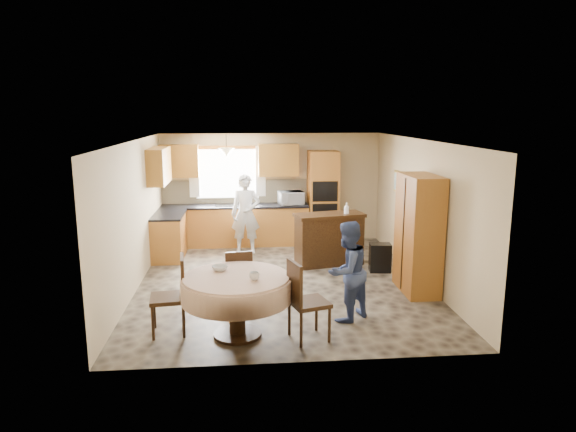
# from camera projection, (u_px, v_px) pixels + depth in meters

# --- Properties ---
(floor) EXTENTS (5.00, 6.00, 0.01)m
(floor) POSITION_uv_depth(u_px,v_px,m) (282.00, 282.00, 9.14)
(floor) COLOR #6E614D
(floor) RESTS_ON ground
(ceiling) EXTENTS (5.00, 6.00, 0.01)m
(ceiling) POSITION_uv_depth(u_px,v_px,m) (282.00, 141.00, 8.64)
(ceiling) COLOR white
(ceiling) RESTS_ON wall_back
(wall_back) EXTENTS (5.00, 0.02, 2.50)m
(wall_back) POSITION_uv_depth(u_px,v_px,m) (272.00, 188.00, 11.82)
(wall_back) COLOR tan
(wall_back) RESTS_ON floor
(wall_front) EXTENTS (5.00, 0.02, 2.50)m
(wall_front) POSITION_uv_depth(u_px,v_px,m) (302.00, 263.00, 5.96)
(wall_front) COLOR tan
(wall_front) RESTS_ON floor
(wall_left) EXTENTS (0.02, 6.00, 2.50)m
(wall_left) POSITION_uv_depth(u_px,v_px,m) (135.00, 216.00, 8.67)
(wall_left) COLOR tan
(wall_left) RESTS_ON floor
(wall_right) EXTENTS (0.02, 6.00, 2.50)m
(wall_right) POSITION_uv_depth(u_px,v_px,m) (422.00, 211.00, 9.11)
(wall_right) COLOR tan
(wall_right) RESTS_ON floor
(window) EXTENTS (1.40, 0.03, 1.10)m
(window) POSITION_uv_depth(u_px,v_px,m) (228.00, 174.00, 11.64)
(window) COLOR white
(window) RESTS_ON wall_back
(curtain_left) EXTENTS (0.22, 0.02, 1.15)m
(curtain_left) POSITION_uv_depth(u_px,v_px,m) (194.00, 172.00, 11.51)
(curtain_left) COLOR white
(curtain_left) RESTS_ON wall_back
(curtain_right) EXTENTS (0.22, 0.02, 1.15)m
(curtain_right) POSITION_uv_depth(u_px,v_px,m) (261.00, 171.00, 11.65)
(curtain_right) COLOR white
(curtain_right) RESTS_ON wall_back
(base_cab_back) EXTENTS (3.30, 0.60, 0.88)m
(base_cab_back) POSITION_uv_depth(u_px,v_px,m) (235.00, 226.00, 11.61)
(base_cab_back) COLOR #C58134
(base_cab_back) RESTS_ON floor
(counter_back) EXTENTS (3.30, 0.64, 0.04)m
(counter_back) POSITION_uv_depth(u_px,v_px,m) (235.00, 206.00, 11.52)
(counter_back) COLOR black
(counter_back) RESTS_ON base_cab_back
(base_cab_left) EXTENTS (0.60, 1.20, 0.88)m
(base_cab_left) POSITION_uv_depth(u_px,v_px,m) (169.00, 237.00, 10.61)
(base_cab_left) COLOR #C58134
(base_cab_left) RESTS_ON floor
(counter_left) EXTENTS (0.64, 1.20, 0.04)m
(counter_left) POSITION_uv_depth(u_px,v_px,m) (168.00, 215.00, 10.52)
(counter_left) COLOR black
(counter_left) RESTS_ON base_cab_left
(backsplash) EXTENTS (3.30, 0.02, 0.55)m
(backsplash) POSITION_uv_depth(u_px,v_px,m) (235.00, 192.00, 11.74)
(backsplash) COLOR tan
(backsplash) RESTS_ON wall_back
(wall_cab_left) EXTENTS (0.85, 0.33, 0.72)m
(wall_cab_left) POSITION_uv_depth(u_px,v_px,m) (179.00, 161.00, 11.34)
(wall_cab_left) COLOR #AA702A
(wall_cab_left) RESTS_ON wall_back
(wall_cab_right) EXTENTS (0.90, 0.33, 0.72)m
(wall_cab_right) POSITION_uv_depth(u_px,v_px,m) (278.00, 160.00, 11.54)
(wall_cab_right) COLOR #AA702A
(wall_cab_right) RESTS_ON wall_back
(wall_cab_side) EXTENTS (0.33, 1.20, 0.72)m
(wall_cab_side) POSITION_uv_depth(u_px,v_px,m) (159.00, 166.00, 10.31)
(wall_cab_side) COLOR #AA702A
(wall_cab_side) RESTS_ON wall_left
(oven_tower) EXTENTS (0.66, 0.62, 2.12)m
(oven_tower) POSITION_uv_depth(u_px,v_px,m) (323.00, 198.00, 11.65)
(oven_tower) COLOR #C58134
(oven_tower) RESTS_ON floor
(oven_upper) EXTENTS (0.56, 0.01, 0.45)m
(oven_upper) POSITION_uv_depth(u_px,v_px,m) (325.00, 191.00, 11.31)
(oven_upper) COLOR black
(oven_upper) RESTS_ON oven_tower
(oven_lower) EXTENTS (0.56, 0.01, 0.45)m
(oven_lower) POSITION_uv_depth(u_px,v_px,m) (325.00, 214.00, 11.41)
(oven_lower) COLOR black
(oven_lower) RESTS_ON oven_tower
(pendant) EXTENTS (0.36, 0.36, 0.18)m
(pendant) POSITION_uv_depth(u_px,v_px,m) (226.00, 152.00, 11.07)
(pendant) COLOR beige
(pendant) RESTS_ON ceiling
(sideboard) EXTENTS (1.43, 0.82, 0.96)m
(sideboard) POSITION_uv_depth(u_px,v_px,m) (329.00, 241.00, 10.11)
(sideboard) COLOR #3A2610
(sideboard) RESTS_ON floor
(space_heater) EXTENTS (0.42, 0.31, 0.54)m
(space_heater) POSITION_uv_depth(u_px,v_px,m) (380.00, 258.00, 9.69)
(space_heater) COLOR black
(space_heater) RESTS_ON floor
(cupboard) EXTENTS (0.52, 1.03, 1.97)m
(cupboard) POSITION_uv_depth(u_px,v_px,m) (419.00, 234.00, 8.49)
(cupboard) COLOR #C58134
(cupboard) RESTS_ON floor
(dining_table) EXTENTS (1.47, 1.47, 0.84)m
(dining_table) POSITION_uv_depth(u_px,v_px,m) (237.00, 289.00, 6.82)
(dining_table) COLOR #3A2610
(dining_table) RESTS_ON floor
(chair_left) EXTENTS (0.51, 0.51, 1.07)m
(chair_left) POSITION_uv_depth(u_px,v_px,m) (174.00, 291.00, 6.94)
(chair_left) COLOR #3A2610
(chair_left) RESTS_ON floor
(chair_back) EXTENTS (0.48, 0.48, 0.97)m
(chair_back) POSITION_uv_depth(u_px,v_px,m) (238.00, 278.00, 7.67)
(chair_back) COLOR #3A2610
(chair_back) RESTS_ON floor
(chair_right) EXTENTS (0.58, 0.58, 1.08)m
(chair_right) POSITION_uv_depth(u_px,v_px,m) (303.00, 297.00, 6.71)
(chair_right) COLOR #3A2610
(chair_right) RESTS_ON floor
(framed_picture) EXTENTS (0.06, 0.52, 0.43)m
(framed_picture) POSITION_uv_depth(u_px,v_px,m) (399.00, 182.00, 10.32)
(framed_picture) COLOR gold
(framed_picture) RESTS_ON wall_right
(microwave) EXTENTS (0.60, 0.46, 0.30)m
(microwave) POSITION_uv_depth(u_px,v_px,m) (291.00, 198.00, 11.55)
(microwave) COLOR silver
(microwave) RESTS_ON counter_back
(person_sink) EXTENTS (0.64, 0.45, 1.69)m
(person_sink) POSITION_uv_depth(u_px,v_px,m) (246.00, 214.00, 10.89)
(person_sink) COLOR silver
(person_sink) RESTS_ON floor
(person_dining) EXTENTS (0.90, 0.87, 1.46)m
(person_dining) POSITION_uv_depth(u_px,v_px,m) (347.00, 271.00, 7.36)
(person_dining) COLOR #374779
(person_dining) RESTS_ON floor
(bowl_sideboard) EXTENTS (0.25, 0.25, 0.05)m
(bowl_sideboard) POSITION_uv_depth(u_px,v_px,m) (307.00, 216.00, 9.97)
(bowl_sideboard) COLOR #B2B2B2
(bowl_sideboard) RESTS_ON sideboard
(bottle_sideboard) EXTENTS (0.11, 0.11, 0.28)m
(bottle_sideboard) POSITION_uv_depth(u_px,v_px,m) (347.00, 210.00, 10.02)
(bottle_sideboard) COLOR silver
(bottle_sideboard) RESTS_ON sideboard
(cup_table) EXTENTS (0.18, 0.18, 0.10)m
(cup_table) POSITION_uv_depth(u_px,v_px,m) (254.00, 276.00, 6.62)
(cup_table) COLOR #B2B2B2
(cup_table) RESTS_ON dining_table
(bowl_table) EXTENTS (0.29, 0.29, 0.07)m
(bowl_table) POSITION_uv_depth(u_px,v_px,m) (220.00, 268.00, 7.02)
(bowl_table) COLOR #B2B2B2
(bowl_table) RESTS_ON dining_table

